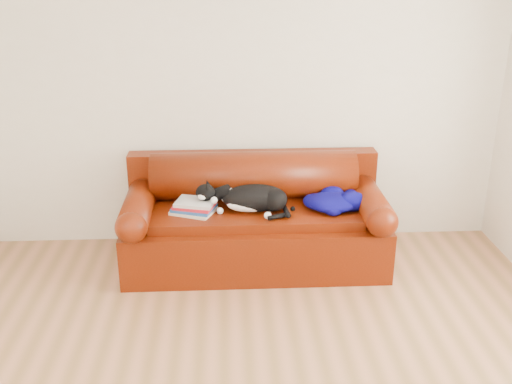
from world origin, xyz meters
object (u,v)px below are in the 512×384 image
book_stack (194,207)px  blanket (334,201)px  sofa_base (255,236)px  cat (253,199)px

book_stack → blanket: bearing=1.3°
book_stack → sofa_base: bearing=9.8°
sofa_base → blanket: blanket is taller
blanket → sofa_base: bearing=174.7°
sofa_base → book_stack: bearing=-170.2°
cat → blanket: cat is taller
sofa_base → book_stack: (-0.48, -0.08, 0.31)m
book_stack → blanket: blanket is taller
sofa_base → cat: bearing=-103.9°
book_stack → cat: cat is taller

